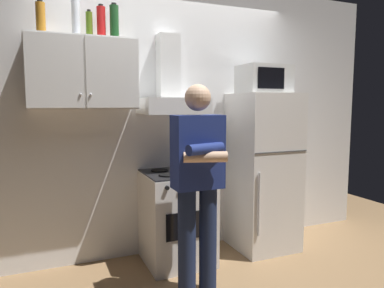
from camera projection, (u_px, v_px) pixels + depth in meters
name	position (u px, v px, depth m)	size (l,w,h in m)	color
ground_plane	(192.00, 271.00, 3.21)	(7.00, 7.00, 0.00)	olive
back_wall_tiled	(169.00, 118.00, 3.61)	(4.80, 0.10, 2.70)	white
upper_cabinet	(83.00, 74.00, 3.03)	(0.90, 0.37, 0.60)	silver
stove_oven	(177.00, 217.00, 3.37)	(0.60, 0.62, 0.87)	white
range_hood	(172.00, 93.00, 3.36)	(0.60, 0.44, 0.75)	white
refrigerator	(263.00, 171.00, 3.70)	(0.60, 0.62, 1.60)	white
microwave	(264.00, 79.00, 3.61)	(0.48, 0.37, 0.28)	silver
person_standing	(198.00, 182.00, 2.74)	(0.38, 0.33, 1.64)	#192342
cooking_pot	(195.00, 165.00, 3.25)	(0.30, 0.20, 0.13)	#B7BABF
bottle_liquor_amber	(41.00, 18.00, 2.89)	(0.08, 0.08, 0.28)	#B7721E
bottle_soda_red	(101.00, 23.00, 3.07)	(0.07, 0.07, 0.29)	red
bottle_olive_oil	(89.00, 25.00, 3.05)	(0.06, 0.06, 0.24)	#4C6B19
bottle_vodka_clear	(76.00, 18.00, 3.00)	(0.07, 0.07, 0.33)	silver
bottle_wine_green	(114.00, 22.00, 3.08)	(0.08, 0.08, 0.30)	#19471E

